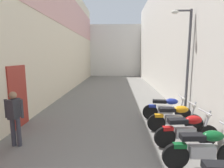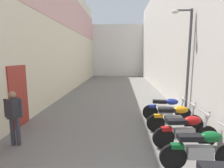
% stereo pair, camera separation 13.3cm
% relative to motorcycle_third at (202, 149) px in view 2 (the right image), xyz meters
% --- Properties ---
extents(ground_plane, '(38.68, 38.68, 0.00)m').
position_rel_motorcycle_third_xyz_m(ground_plane, '(-2.26, 6.01, -0.50)').
color(ground_plane, slate).
extents(building_left, '(0.45, 22.68, 8.00)m').
position_rel_motorcycle_third_xyz_m(building_left, '(-5.66, 7.97, 3.54)').
color(building_left, beige).
rests_on(building_left, ground).
extents(building_right, '(0.45, 22.68, 7.94)m').
position_rel_motorcycle_third_xyz_m(building_right, '(1.14, 8.01, 3.47)').
color(building_right, beige).
rests_on(building_right, ground).
extents(building_far_end, '(9.41, 2.00, 6.50)m').
position_rel_motorcycle_third_xyz_m(building_far_end, '(-2.26, 20.35, 2.75)').
color(building_far_end, silver).
rests_on(building_far_end, ground).
extents(motorcycle_third, '(1.85, 0.58, 1.04)m').
position_rel_motorcycle_third_xyz_m(motorcycle_third, '(0.00, 0.00, 0.00)').
color(motorcycle_third, black).
rests_on(motorcycle_third, ground).
extents(motorcycle_fourth, '(1.85, 0.58, 1.04)m').
position_rel_motorcycle_third_xyz_m(motorcycle_fourth, '(-0.00, 1.00, 0.00)').
color(motorcycle_fourth, black).
rests_on(motorcycle_fourth, ground).
extents(motorcycle_fifth, '(1.85, 0.58, 1.04)m').
position_rel_motorcycle_third_xyz_m(motorcycle_fifth, '(0.00, 2.01, 0.00)').
color(motorcycle_fifth, black).
rests_on(motorcycle_fifth, ground).
extents(motorcycle_sixth, '(1.84, 0.58, 1.04)m').
position_rel_motorcycle_third_xyz_m(motorcycle_sixth, '(-0.00, 3.08, 0.00)').
color(motorcycle_sixth, black).
rests_on(motorcycle_sixth, ground).
extents(pedestrian_mid_alley, '(0.52, 0.36, 1.57)m').
position_rel_motorcycle_third_xyz_m(pedestrian_mid_alley, '(-4.79, 0.89, 0.42)').
color(pedestrian_mid_alley, '#383842').
rests_on(pedestrian_mid_alley, ground).
extents(street_lamp, '(0.79, 0.18, 4.25)m').
position_rel_motorcycle_third_xyz_m(street_lamp, '(0.69, 3.28, 2.01)').
color(street_lamp, '#47474C').
rests_on(street_lamp, ground).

